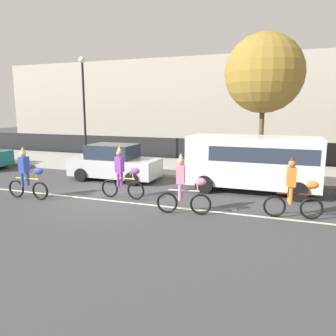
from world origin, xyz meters
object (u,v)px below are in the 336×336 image
at_px(parade_cyclist_cobalt, 27,176).
at_px(parade_cyclist_purple, 123,176).
at_px(parade_cyclist_orange, 294,191).
at_px(parked_van_white, 255,159).
at_px(street_lamp_post, 84,95).
at_px(parade_cyclist_pink, 184,188).
at_px(parked_car_silver, 114,163).

relative_size(parade_cyclist_cobalt, parade_cyclist_purple, 1.00).
bearing_deg(parade_cyclist_orange, parade_cyclist_cobalt, -173.97).
xyz_separation_m(parked_van_white, street_lamp_post, (-9.46, 2.55, 2.71)).
bearing_deg(parade_cyclist_orange, street_lamp_post, 153.03).
bearing_deg(parade_cyclist_pink, street_lamp_post, 140.91).
distance_m(parked_van_white, street_lamp_post, 10.17).
distance_m(parade_cyclist_purple, parade_cyclist_orange, 5.84).
xyz_separation_m(parade_cyclist_orange, parked_car_silver, (-7.70, 3.02, -0.06)).
bearing_deg(parked_van_white, parade_cyclist_orange, -64.37).
height_order(parade_cyclist_cobalt, parked_car_silver, parade_cyclist_cobalt).
bearing_deg(parade_cyclist_purple, parked_car_silver, 124.08).
distance_m(parade_cyclist_cobalt, street_lamp_post, 7.46).
distance_m(parade_cyclist_pink, parked_van_white, 4.13).
xyz_separation_m(parked_van_white, parked_car_silver, (-6.27, 0.02, -0.50)).
bearing_deg(parade_cyclist_cobalt, parade_cyclist_purple, 20.61).
height_order(parade_cyclist_orange, street_lamp_post, street_lamp_post).
bearing_deg(parked_car_silver, street_lamp_post, 141.71).
xyz_separation_m(parade_cyclist_orange, street_lamp_post, (-10.90, 5.55, 3.15)).
height_order(parade_cyclist_cobalt, parade_cyclist_pink, same).
distance_m(parade_cyclist_pink, parked_car_silver, 5.86).
bearing_deg(parked_car_silver, parade_cyclist_cobalt, -108.75).
bearing_deg(parked_van_white, parked_car_silver, 179.80).
distance_m(parade_cyclist_cobalt, parked_car_silver, 4.20).
height_order(parade_cyclist_pink, parade_cyclist_orange, same).
bearing_deg(parked_van_white, street_lamp_post, 164.94).
distance_m(parade_cyclist_pink, parade_cyclist_orange, 3.27).
height_order(parked_van_white, parked_car_silver, parked_van_white).
bearing_deg(parade_cyclist_cobalt, parade_cyclist_orange, 6.03).
relative_size(parade_cyclist_pink, parked_van_white, 0.38).
bearing_deg(parade_cyclist_purple, parade_cyclist_cobalt, -159.39).
distance_m(parade_cyclist_orange, parked_van_white, 3.36).
relative_size(parade_cyclist_cobalt, parked_van_white, 0.38).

